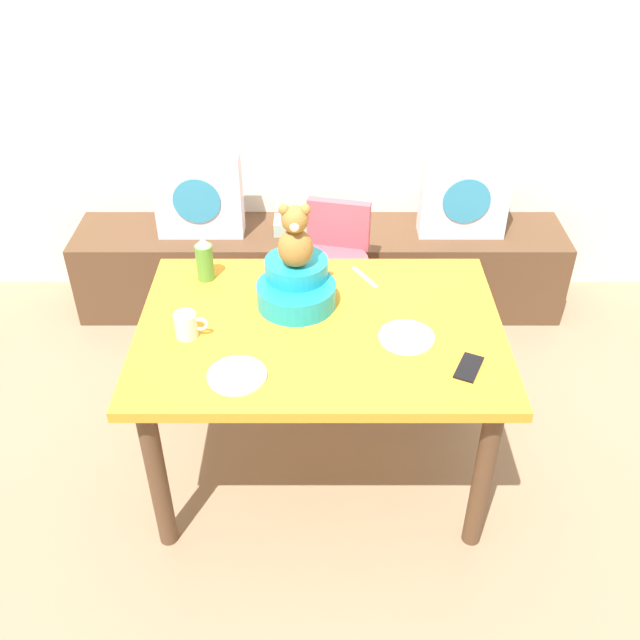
# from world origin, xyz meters

# --- Properties ---
(ground_plane) EXTENTS (8.00, 8.00, 0.00)m
(ground_plane) POSITION_xyz_m (0.00, 0.00, 0.00)
(ground_plane) COLOR #8C7256
(back_wall) EXTENTS (4.40, 0.10, 2.60)m
(back_wall) POSITION_xyz_m (0.00, 1.49, 1.30)
(back_wall) COLOR silver
(back_wall) RESTS_ON ground_plane
(window_bench) EXTENTS (2.60, 0.44, 0.46)m
(window_bench) POSITION_xyz_m (0.00, 1.22, 0.23)
(window_bench) COLOR brown
(window_bench) RESTS_ON ground_plane
(pillow_floral_left) EXTENTS (0.44, 0.15, 0.44)m
(pillow_floral_left) POSITION_xyz_m (-0.62, 1.20, 0.68)
(pillow_floral_left) COLOR silver
(pillow_floral_left) RESTS_ON window_bench
(pillow_floral_right) EXTENTS (0.44, 0.15, 0.44)m
(pillow_floral_right) POSITION_xyz_m (0.73, 1.20, 0.68)
(pillow_floral_right) COLOR silver
(pillow_floral_right) RESTS_ON window_bench
(book_stack) EXTENTS (0.20, 0.14, 0.07)m
(book_stack) POSITION_xyz_m (-0.14, 1.22, 0.50)
(book_stack) COLOR #9CB9AA
(book_stack) RESTS_ON window_bench
(dining_table) EXTENTS (1.34, 0.94, 0.74)m
(dining_table) POSITION_xyz_m (0.00, 0.00, 0.64)
(dining_table) COLOR orange
(dining_table) RESTS_ON ground_plane
(highchair) EXTENTS (0.39, 0.50, 0.79)m
(highchair) POSITION_xyz_m (0.06, 0.78, 0.52)
(highchair) COLOR #D84C59
(highchair) RESTS_ON ground_plane
(infant_seat_teal) EXTENTS (0.30, 0.33, 0.16)m
(infant_seat_teal) POSITION_xyz_m (-0.09, 0.15, 0.81)
(infant_seat_teal) COLOR teal
(infant_seat_teal) RESTS_ON dining_table
(teddy_bear) EXTENTS (0.13, 0.12, 0.25)m
(teddy_bear) POSITION_xyz_m (-0.09, 0.15, 1.02)
(teddy_bear) COLOR olive
(teddy_bear) RESTS_ON infant_seat_teal
(ketchup_bottle) EXTENTS (0.07, 0.07, 0.18)m
(ketchup_bottle) POSITION_xyz_m (-0.46, 0.32, 0.83)
(ketchup_bottle) COLOR #4C8C33
(ketchup_bottle) RESTS_ON dining_table
(coffee_mug) EXTENTS (0.12, 0.08, 0.09)m
(coffee_mug) POSITION_xyz_m (-0.47, -0.07, 0.79)
(coffee_mug) COLOR silver
(coffee_mug) RESTS_ON dining_table
(dinner_plate_near) EXTENTS (0.20, 0.20, 0.01)m
(dinner_plate_near) POSITION_xyz_m (0.31, -0.08, 0.75)
(dinner_plate_near) COLOR white
(dinner_plate_near) RESTS_ON dining_table
(dinner_plate_far) EXTENTS (0.20, 0.20, 0.01)m
(dinner_plate_far) POSITION_xyz_m (-0.28, -0.29, 0.75)
(dinner_plate_far) COLOR white
(dinner_plate_far) RESTS_ON dining_table
(cell_phone) EXTENTS (0.12, 0.16, 0.01)m
(cell_phone) POSITION_xyz_m (0.50, -0.25, 0.74)
(cell_phone) COLOR black
(cell_phone) RESTS_ON dining_table
(table_fork) EXTENTS (0.10, 0.16, 0.01)m
(table_fork) POSITION_xyz_m (0.18, 0.32, 0.74)
(table_fork) COLOR silver
(table_fork) RESTS_ON dining_table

